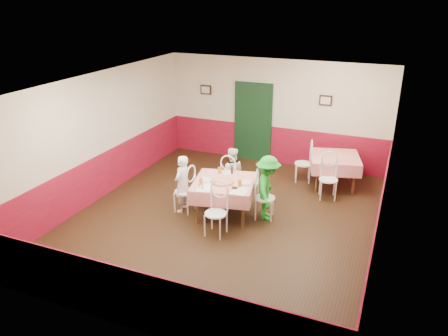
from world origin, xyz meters
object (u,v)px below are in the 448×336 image
at_px(chair_left, 185,191).
at_px(chair_far, 231,179).
at_px(pizza, 222,182).
at_px(diner_right, 268,188).
at_px(beer_bottle, 232,170).
at_px(diner_far, 231,172).
at_px(main_table, 224,198).
at_px(chair_near, 216,214).
at_px(diner_left, 182,184).
at_px(second_table, 334,171).
at_px(chair_second_a, 303,164).
at_px(glass_a, 201,181).
at_px(glass_c, 220,170).
at_px(chair_second_b, 328,180).
at_px(wallet, 235,188).
at_px(glass_b, 240,183).
at_px(chair_right, 265,198).

xyz_separation_m(chair_left, chair_far, (0.66, 1.01, 0.00)).
distance_m(pizza, diner_right, 0.93).
relative_size(beer_bottle, diner_far, 0.17).
bearing_deg(main_table, pizza, -96.75).
height_order(chair_near, diner_left, diner_left).
height_order(chair_left, diner_left, diner_left).
distance_m(chair_left, chair_near, 1.20).
bearing_deg(diner_left, second_table, 135.22).
height_order(second_table, chair_second_a, chair_second_a).
relative_size(glass_a, glass_c, 0.99).
distance_m(chair_far, diner_far, 0.14).
xyz_separation_m(chair_second_b, wallet, (-1.53, -1.87, 0.32)).
relative_size(glass_a, diner_right, 0.10).
height_order(second_table, chair_second_b, chair_second_b).
relative_size(chair_second_b, glass_b, 6.31).
bearing_deg(main_table, diner_left, -168.03).
distance_m(glass_b, wallet, 0.14).
xyz_separation_m(chair_right, chair_near, (-0.66, -1.01, 0.00)).
relative_size(glass_c, diner_right, 0.10).
bearing_deg(glass_c, diner_far, 83.27).
height_order(main_table, diner_left, diner_left).
xyz_separation_m(chair_second_a, diner_far, (-1.30, -1.50, 0.13)).
xyz_separation_m(second_table, pizza, (-1.88, -2.45, 0.40)).
relative_size(chair_second_a, beer_bottle, 4.64).
bearing_deg(main_table, glass_b, -18.41).
distance_m(beer_bottle, diner_left, 1.09).
bearing_deg(diner_far, main_table, 84.10).
distance_m(glass_b, diner_right, 0.60).
bearing_deg(chair_near, wallet, 75.95).
bearing_deg(second_table, diner_far, -143.94).
bearing_deg(chair_left, second_table, 136.15).
distance_m(second_table, diner_far, 2.55).
relative_size(chair_right, diner_left, 0.72).
relative_size(glass_b, diner_far, 0.12).
height_order(chair_second_b, beer_bottle, beer_bottle).
xyz_separation_m(second_table, chair_left, (-2.70, -2.55, 0.08)).
height_order(second_table, glass_b, glass_b).
height_order(chair_second_b, wallet, chair_second_b).
relative_size(second_table, diner_right, 0.82).
bearing_deg(chair_left, chair_far, 149.71).
xyz_separation_m(diner_left, diner_right, (1.76, 0.37, 0.06)).
height_order(beer_bottle, diner_right, diner_right).
xyz_separation_m(chair_far, diner_left, (-0.70, -1.02, 0.17)).
bearing_deg(chair_near, chair_right, 58.04).
relative_size(glass_a, beer_bottle, 0.69).
bearing_deg(chair_near, glass_b, 73.69).
distance_m(wallet, diner_right, 0.70).
distance_m(pizza, diner_left, 0.89).
relative_size(chair_left, chair_right, 1.00).
bearing_deg(glass_b, pizza, 171.21).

